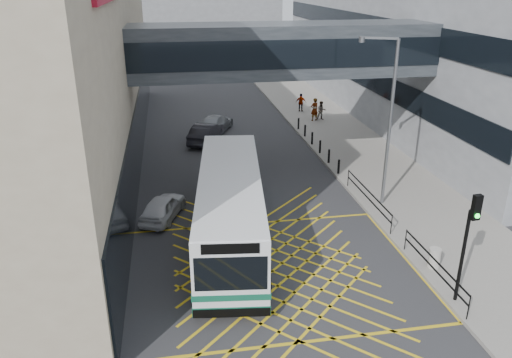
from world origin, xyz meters
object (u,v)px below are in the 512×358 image
car_dark (206,133)px  litter_bin (434,258)px  traffic_light (469,233)px  street_lamp (387,113)px  pedestrian_a (314,109)px  pedestrian_b (321,111)px  bus (230,206)px  car_white (163,207)px  pedestrian_c (301,103)px  car_silver (215,123)px

car_dark → litter_bin: size_ratio=5.43×
traffic_light → litter_bin: bearing=76.0°
street_lamp → pedestrian_a: bearing=110.2°
pedestrian_b → bus: bearing=-114.0°
bus → car_white: bearing=142.9°
bus → street_lamp: street_lamp is taller
car_white → pedestrian_c: 23.22m
bus → pedestrian_a: 21.63m
traffic_light → litter_bin: (0.31, 2.39, -2.45)m
car_white → car_dark: car_dark is taller
traffic_light → pedestrian_a: 25.86m
car_white → pedestrian_b: size_ratio=2.51×
car_white → litter_bin: (11.20, -6.96, -0.04)m
pedestrian_a → pedestrian_b: size_ratio=1.22×
car_white → car_silver: car_silver is taller
street_lamp → pedestrian_a: 17.28m
car_white → pedestrian_c: pedestrian_c is taller
car_silver → car_dark: bearing=93.7°
traffic_light → street_lamp: 9.21m
litter_bin → pedestrian_b: bearing=84.7°
street_lamp → pedestrian_c: bearing=111.7°
bus → pedestrian_c: bearing=74.6°
car_dark → pedestrian_c: (9.19, 7.29, 0.24)m
bus → traffic_light: 10.11m
street_lamp → bus: bearing=-138.4°
car_white → street_lamp: street_lamp is taller
bus → pedestrian_a: (9.59, 19.38, -0.70)m
car_silver → litter_bin: 23.14m
litter_bin → pedestrian_a: (1.51, 23.33, 0.53)m
street_lamp → pedestrian_b: street_lamp is taller
litter_bin → pedestrian_b: (2.18, 23.50, 0.36)m
pedestrian_a → pedestrian_c: 3.28m
street_lamp → pedestrian_b: 17.54m
traffic_light → pedestrian_a: bearing=79.2°
traffic_light → litter_bin: 3.43m
litter_bin → pedestrian_a: 23.39m
bus → car_dark: bearing=96.6°
bus → pedestrian_b: bus is taller
car_silver → car_white: bearing=97.3°
bus → car_silver: bus is taller
street_lamp → litter_bin: 7.97m
bus → car_dark: bus is taller
car_dark → litter_bin: bearing=135.0°
pedestrian_b → car_dark: bearing=-153.9°
car_silver → traffic_light: size_ratio=1.06×
pedestrian_a → bus: bearing=46.2°
car_dark → car_silver: (0.94, 2.73, -0.00)m
traffic_light → pedestrian_c: size_ratio=2.73×
car_white → car_silver: (4.13, 15.07, 0.10)m
pedestrian_a → car_dark: bearing=5.5°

